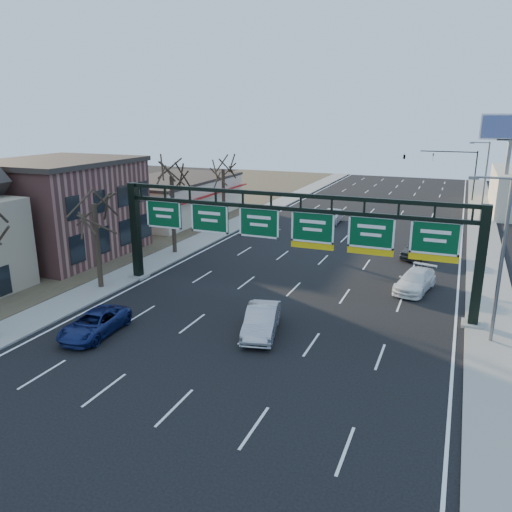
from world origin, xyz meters
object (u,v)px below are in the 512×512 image
at_px(sign_gantry, 288,232).
at_px(car_blue_suv, 95,324).
at_px(car_silver_sedan, 261,321).
at_px(car_white_wagon, 415,281).

bearing_deg(sign_gantry, car_blue_suv, -130.76).
bearing_deg(car_silver_sedan, sign_gantry, 81.12).
distance_m(car_silver_sedan, car_white_wagon, 13.04).
height_order(sign_gantry, car_silver_sedan, sign_gantry).
height_order(car_blue_suv, car_white_wagon, car_white_wagon).
distance_m(sign_gantry, car_silver_sedan, 6.93).
distance_m(car_blue_suv, car_silver_sedan, 9.38).
bearing_deg(car_white_wagon, car_silver_sedan, -112.93).
bearing_deg(car_silver_sedan, car_blue_suv, -170.65).
distance_m(sign_gantry, car_white_wagon, 10.08).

